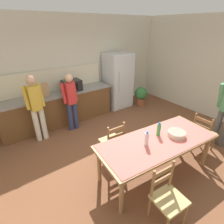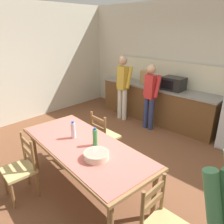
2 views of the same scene
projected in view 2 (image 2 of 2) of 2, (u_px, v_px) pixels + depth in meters
The scene contains 15 objects.
ground_plane at pixel (118, 167), 3.84m from camera, with size 8.32×8.32×0.00m, color brown.
wall_back at pixel (195, 66), 5.10m from camera, with size 6.52×0.12×2.90m, color beige.
wall_left at pixel (22, 64), 5.41m from camera, with size 0.12×5.20×2.90m, color beige.
kitchen_counter at pixel (156, 103), 5.63m from camera, with size 3.15×0.66×0.92m.
counter_splashback at pixel (165, 73), 5.56m from camera, with size 3.11×0.03×0.60m, color beige.
microwave at pixel (173, 84), 5.11m from camera, with size 0.50×0.39×0.30m.
paper_bag at pixel (146, 77), 5.60m from camera, with size 0.24×0.16×0.36m, color tan.
dining_table at pixel (84, 149), 3.10m from camera, with size 2.28×1.14×0.76m.
bottle_near_centre at pixel (73, 130), 3.22m from camera, with size 0.07×0.07×0.27m.
bottle_off_centre at pixel (95, 137), 3.02m from camera, with size 0.07×0.07×0.27m.
serving_bowl at pixel (96, 155), 2.74m from camera, with size 0.32×0.32×0.09m.
chair_side_far_left at pixel (104, 136), 3.99m from camera, with size 0.44×0.42×0.91m.
chair_side_near_left at pixel (21, 169), 3.08m from camera, with size 0.46×0.44×0.91m.
person_at_sink at pixel (123, 85), 5.56m from camera, with size 0.41×0.29×1.65m.
person_at_counter at pixel (150, 94), 5.02m from camera, with size 0.39×0.27×1.54m.
Camera 2 is at (2.14, -2.40, 2.32)m, focal length 35.00 mm.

